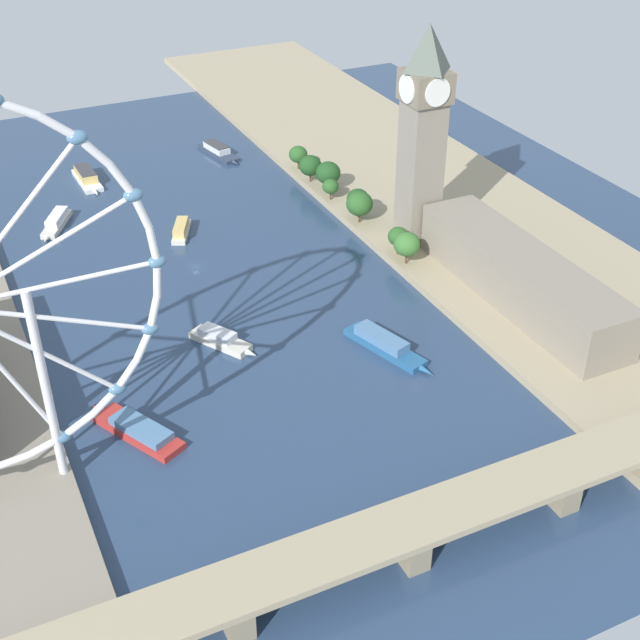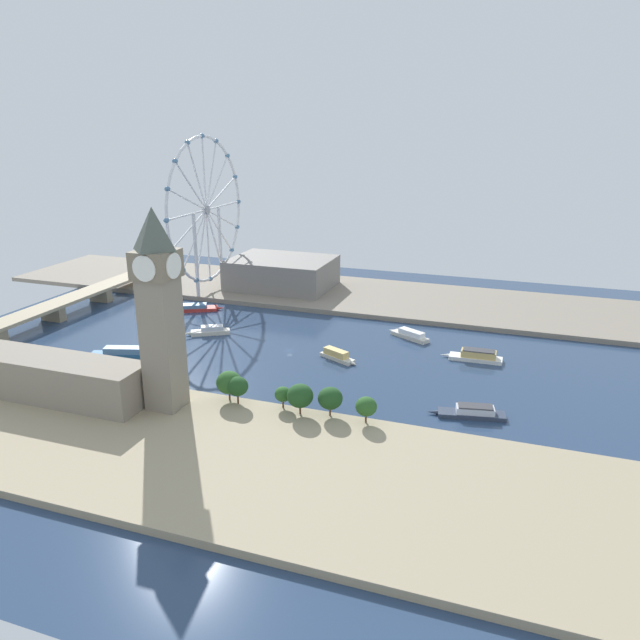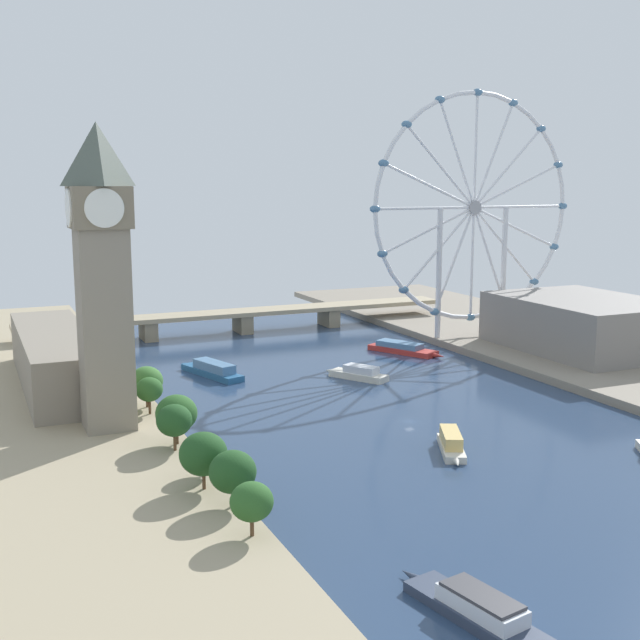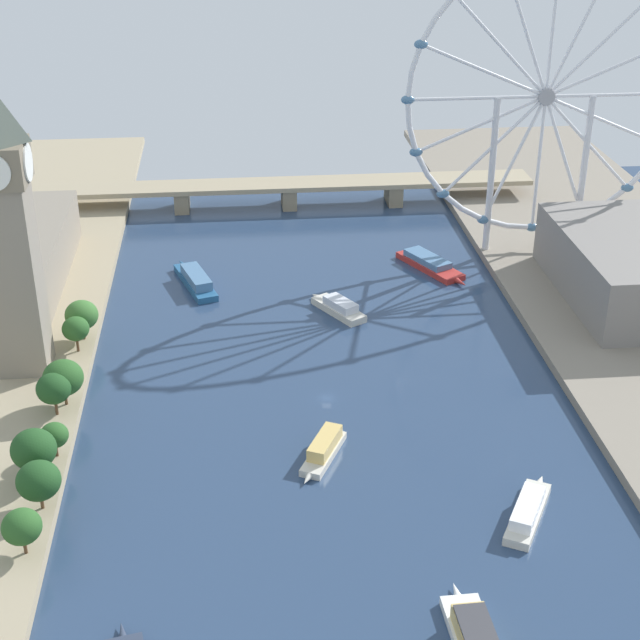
# 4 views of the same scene
# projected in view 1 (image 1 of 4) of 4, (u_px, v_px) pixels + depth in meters

# --- Properties ---
(ground_plane) EXTENTS (395.40, 395.40, 0.00)m
(ground_plane) POSITION_uv_depth(u_px,v_px,m) (196.00, 267.00, 334.22)
(ground_plane) COLOR navy
(riverbank_left) EXTENTS (90.00, 520.00, 3.00)m
(riverbank_left) POSITION_uv_depth(u_px,v_px,m) (445.00, 208.00, 374.29)
(riverbank_left) COLOR tan
(riverbank_left) RESTS_ON ground_plane
(clock_tower) EXTENTS (16.66, 16.66, 84.11)m
(clock_tower) POSITION_uv_depth(u_px,v_px,m) (423.00, 133.00, 323.99)
(clock_tower) COLOR gray
(clock_tower) RESTS_ON riverbank_left
(parliament_block) EXTENTS (22.00, 96.12, 18.28)m
(parliament_block) POSITION_uv_depth(u_px,v_px,m) (521.00, 277.00, 303.55)
(parliament_block) COLOR gray
(parliament_block) RESTS_ON riverbank_left
(tree_row_embankment) EXTENTS (13.57, 108.92, 13.27)m
(tree_row_embankment) POSITION_uv_depth(u_px,v_px,m) (347.00, 193.00, 364.86)
(tree_row_embankment) COLOR #513823
(tree_row_embankment) RESTS_ON riverbank_left
(river_bridge) EXTENTS (207.40, 16.37, 10.51)m
(river_bridge) POSITION_uv_depth(u_px,v_px,m) (406.00, 529.00, 209.96)
(river_bridge) COLOR tan
(river_bridge) RESTS_ON ground_plane
(tour_boat_0) EXTENTS (13.81, 23.07, 5.27)m
(tour_boat_0) POSITION_uv_depth(u_px,v_px,m) (181.00, 229.00, 355.73)
(tour_boat_0) COLOR beige
(tour_boat_0) RESTS_ON ground_plane
(tour_boat_1) EXTENTS (21.35, 34.02, 4.45)m
(tour_boat_1) POSITION_uv_depth(u_px,v_px,m) (138.00, 430.00, 250.59)
(tour_boat_1) COLOR #B22D28
(tour_boat_1) RESTS_ON ground_plane
(tour_boat_2) EXTENTS (12.59, 32.77, 5.17)m
(tour_boat_2) POSITION_uv_depth(u_px,v_px,m) (218.00, 151.00, 426.74)
(tour_boat_2) COLOR #2D384C
(tour_boat_2) RESTS_ON ground_plane
(tour_boat_3) EXTENTS (17.10, 24.65, 5.05)m
(tour_boat_3) POSITION_uv_depth(u_px,v_px,m) (221.00, 339.00, 289.12)
(tour_boat_3) COLOR beige
(tour_boat_3) RESTS_ON ground_plane
(tour_boat_4) EXTENTS (16.27, 36.83, 5.47)m
(tour_boat_4) POSITION_uv_depth(u_px,v_px,m) (385.00, 344.00, 286.33)
(tour_boat_4) COLOR #235684
(tour_boat_4) RESTS_ON ground_plane
(tour_boat_5) EXTENTS (8.74, 31.60, 5.92)m
(tour_boat_5) POSITION_uv_depth(u_px,v_px,m) (87.00, 177.00, 399.02)
(tour_boat_5) COLOR white
(tour_boat_5) RESTS_ON ground_plane
(tour_boat_6) EXTENTS (17.31, 26.71, 5.14)m
(tour_boat_6) POSITION_uv_depth(u_px,v_px,m) (56.00, 222.00, 361.60)
(tour_boat_6) COLOR beige
(tour_boat_6) RESTS_ON ground_plane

